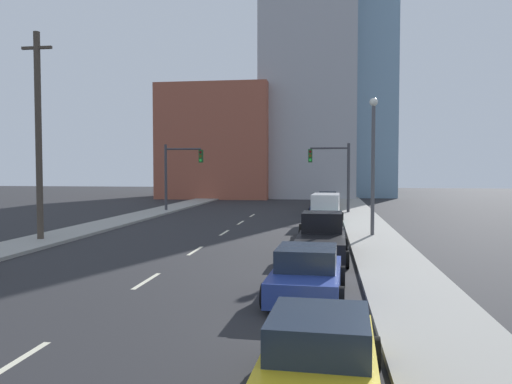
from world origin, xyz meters
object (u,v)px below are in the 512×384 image
(sedan_blue, at_px, (307,274))
(sedan_orange, at_px, (328,199))
(box_truck_teal, at_px, (326,210))
(traffic_signal_right, at_px, (337,169))
(sedan_brown, at_px, (325,203))
(sedan_navy, at_px, (322,207))
(traffic_signal_left, at_px, (176,169))
(utility_pole_left_mid, at_px, (39,135))
(street_lamp, at_px, (373,156))
(sedan_yellow, at_px, (319,360))
(pickup_truck_black, at_px, (322,240))
(sedan_tan, at_px, (318,227))

(sedan_blue, distance_m, sedan_orange, 36.40)
(box_truck_teal, height_order, sedan_orange, box_truck_teal)
(traffic_signal_right, bearing_deg, sedan_brown, 106.41)
(sedan_blue, relative_size, sedan_navy, 1.00)
(box_truck_teal, xyz_separation_m, sedan_navy, (-0.32, 6.54, -0.31))
(sedan_blue, distance_m, box_truck_teal, 19.01)
(traffic_signal_right, bearing_deg, traffic_signal_left, 180.00)
(utility_pole_left_mid, bearing_deg, traffic_signal_right, 50.27)
(traffic_signal_left, bearing_deg, sedan_navy, -9.00)
(traffic_signal_right, xyz_separation_m, sedan_orange, (-0.71, 8.86, -3.07))
(traffic_signal_right, bearing_deg, box_truck_teal, -95.73)
(box_truck_teal, distance_m, sedan_brown, 11.78)
(traffic_signal_right, height_order, sedan_brown, traffic_signal_right)
(traffic_signal_right, distance_m, street_lamp, 14.55)
(sedan_blue, bearing_deg, sedan_orange, 91.35)
(traffic_signal_right, relative_size, sedan_yellow, 1.36)
(sedan_brown, bearing_deg, sedan_yellow, -87.85)
(pickup_truck_black, relative_size, box_truck_teal, 1.00)
(sedan_brown, bearing_deg, box_truck_teal, -87.41)
(sedan_blue, relative_size, pickup_truck_black, 0.77)
(sedan_tan, bearing_deg, sedan_blue, -93.09)
(traffic_signal_right, bearing_deg, sedan_orange, 94.57)
(traffic_signal_left, bearing_deg, box_truck_teal, -33.52)
(street_lamp, distance_m, sedan_brown, 18.27)
(sedan_tan, relative_size, sedan_navy, 1.01)
(sedan_brown, bearing_deg, sedan_tan, -88.81)
(sedan_blue, bearing_deg, sedan_yellow, -83.56)
(traffic_signal_left, xyz_separation_m, utility_pole_left_mid, (-1.53, -18.36, 1.68))
(pickup_truck_black, xyz_separation_m, sedan_navy, (-0.17, 19.08, -0.09))
(street_lamp, xyz_separation_m, pickup_truck_black, (-2.65, -6.62, -3.64))
(street_lamp, bearing_deg, sedan_navy, 102.75)
(traffic_signal_left, relative_size, traffic_signal_right, 1.00)
(traffic_signal_right, relative_size, box_truck_teal, 0.99)
(utility_pole_left_mid, xyz_separation_m, sedan_yellow, (14.34, -15.55, -4.78))
(utility_pole_left_mid, relative_size, sedan_orange, 2.34)
(sedan_blue, relative_size, sedan_tan, 0.99)
(street_lamp, height_order, sedan_blue, street_lamp)
(sedan_yellow, bearing_deg, utility_pole_left_mid, 135.18)
(sedan_tan, bearing_deg, sedan_navy, 87.14)
(sedan_tan, xyz_separation_m, box_truck_teal, (0.40, 6.82, 0.35))
(sedan_yellow, distance_m, sedan_navy, 31.92)
(street_lamp, bearing_deg, traffic_signal_right, 96.48)
(traffic_signal_right, xyz_separation_m, sedan_navy, (-1.18, -1.99, -3.07))
(traffic_signal_left, bearing_deg, sedan_brown, 14.28)
(traffic_signal_left, bearing_deg, sedan_orange, 34.24)
(pickup_truck_black, height_order, sedan_tan, pickup_truck_black)
(sedan_yellow, relative_size, sedan_orange, 0.95)
(street_lamp, relative_size, sedan_yellow, 1.75)
(sedan_orange, bearing_deg, street_lamp, -84.31)
(street_lamp, bearing_deg, sedan_blue, -102.95)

